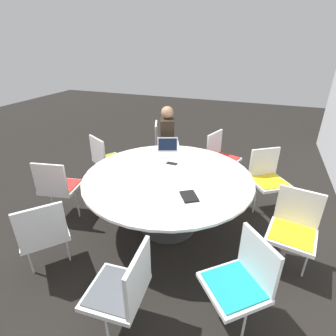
# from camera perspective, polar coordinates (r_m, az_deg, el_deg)

# --- Properties ---
(ground_plane) EXTENTS (16.00, 16.00, 0.00)m
(ground_plane) POSITION_cam_1_polar(r_m,az_deg,el_deg) (3.47, 0.00, -12.42)
(ground_plane) COLOR black
(conference_table) EXTENTS (1.97, 1.97, 0.73)m
(conference_table) POSITION_cam_1_polar(r_m,az_deg,el_deg) (3.12, 0.00, -3.54)
(conference_table) COLOR #333333
(conference_table) RESTS_ON ground_plane
(chair_0) EXTENTS (0.56, 0.55, 0.86)m
(chair_0) POSITION_cam_1_polar(r_m,az_deg,el_deg) (4.71, -0.98, 5.68)
(chair_0) COLOR silver
(chair_0) RESTS_ON ground_plane
(chair_1) EXTENTS (0.58, 0.59, 0.86)m
(chair_1) POSITION_cam_1_polar(r_m,az_deg,el_deg) (4.19, -13.30, 2.27)
(chair_1) COLOR silver
(chair_1) RESTS_ON ground_plane
(chair_2) EXTENTS (0.50, 0.51, 0.86)m
(chair_2) POSITION_cam_1_polar(r_m,az_deg,el_deg) (3.59, -22.85, -3.37)
(chair_2) COLOR silver
(chair_2) RESTS_ON ground_plane
(chair_3) EXTENTS (0.61, 0.61, 0.86)m
(chair_3) POSITION_cam_1_polar(r_m,az_deg,el_deg) (2.84, -25.53, -12.33)
(chair_3) COLOR silver
(chair_3) RESTS_ON ground_plane
(chair_4) EXTENTS (0.47, 0.45, 0.86)m
(chair_4) POSITION_cam_1_polar(r_m,az_deg,el_deg) (2.15, -9.69, -24.18)
(chair_4) COLOR silver
(chair_4) RESTS_ON ground_plane
(chair_5) EXTENTS (0.61, 0.61, 0.86)m
(chair_5) POSITION_cam_1_polar(r_m,az_deg,el_deg) (2.25, 15.75, -22.10)
(chair_5) COLOR silver
(chair_5) RESTS_ON ground_plane
(chair_6) EXTENTS (0.49, 0.51, 0.86)m
(chair_6) POSITION_cam_1_polar(r_m,az_deg,el_deg) (2.91, 25.73, -11.30)
(chair_6) COLOR silver
(chair_6) RESTS_ON ground_plane
(chair_7) EXTENTS (0.59, 0.60, 0.86)m
(chair_7) POSITION_cam_1_polar(r_m,az_deg,el_deg) (3.77, 20.87, -1.59)
(chair_7) COLOR silver
(chair_7) RESTS_ON ground_plane
(chair_8) EXTENTS (0.55, 0.54, 0.86)m
(chair_8) POSITION_cam_1_polar(r_m,az_deg,el_deg) (4.26, 11.38, 2.86)
(chair_8) COLOR silver
(chair_8) RESTS_ON ground_plane
(person_0) EXTENTS (0.41, 0.34, 1.21)m
(person_0) POSITION_cam_1_polar(r_m,az_deg,el_deg) (4.42, 0.05, 6.94)
(person_0) COLOR #2D2319
(person_0) RESTS_ON ground_plane
(laptop) EXTENTS (0.33, 0.35, 0.21)m
(laptop) POSITION_cam_1_polar(r_m,az_deg,el_deg) (3.64, -0.08, 3.92)
(laptop) COLOR silver
(laptop) RESTS_ON conference_table
(spiral_notebook) EXTENTS (0.26, 0.24, 0.02)m
(spiral_notebook) POSITION_cam_1_polar(r_m,az_deg,el_deg) (2.67, 4.62, -6.17)
(spiral_notebook) COLOR black
(spiral_notebook) RESTS_ON conference_table
(cell_phone) EXTENTS (0.07, 0.14, 0.01)m
(cell_phone) POSITION_cam_1_polar(r_m,az_deg,el_deg) (3.36, 0.82, 1.00)
(cell_phone) COLOR black
(cell_phone) RESTS_ON conference_table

